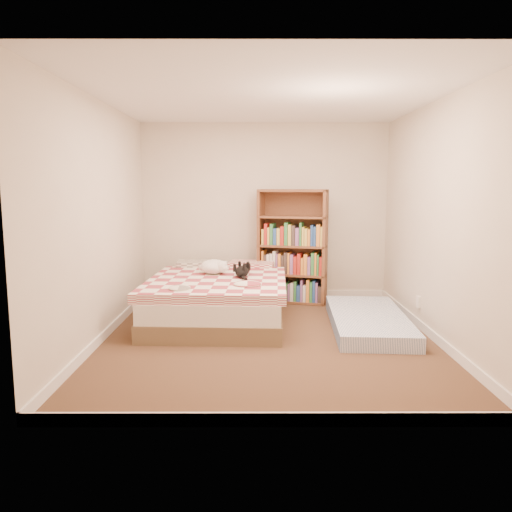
{
  "coord_description": "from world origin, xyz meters",
  "views": [
    {
      "loc": [
        -0.14,
        -5.18,
        1.62
      ],
      "look_at": [
        -0.13,
        0.3,
        0.85
      ],
      "focal_mm": 35.0,
      "sensor_mm": 36.0,
      "label": 1
    }
  ],
  "objects_px": {
    "floor_mattress": "(368,321)",
    "black_cat": "(242,271)",
    "white_dog": "(214,267)",
    "bed": "(219,297)",
    "bookshelf": "(292,261)"
  },
  "relations": [
    {
      "from": "floor_mattress",
      "to": "black_cat",
      "type": "height_order",
      "value": "black_cat"
    },
    {
      "from": "floor_mattress",
      "to": "white_dog",
      "type": "relative_size",
      "value": 4.63
    },
    {
      "from": "bed",
      "to": "bookshelf",
      "type": "distance_m",
      "value": 1.33
    },
    {
      "from": "bookshelf",
      "to": "white_dog",
      "type": "distance_m",
      "value": 1.26
    },
    {
      "from": "bed",
      "to": "bookshelf",
      "type": "xyz_separation_m",
      "value": [
        0.96,
        0.87,
        0.31
      ]
    },
    {
      "from": "bed",
      "to": "bookshelf",
      "type": "bearing_deg",
      "value": 44.7
    },
    {
      "from": "bookshelf",
      "to": "bed",
      "type": "bearing_deg",
      "value": -122.62
    },
    {
      "from": "bookshelf",
      "to": "black_cat",
      "type": "distance_m",
      "value": 1.12
    },
    {
      "from": "floor_mattress",
      "to": "black_cat",
      "type": "bearing_deg",
      "value": 167.67
    },
    {
      "from": "bed",
      "to": "black_cat",
      "type": "bearing_deg",
      "value": -1.7
    },
    {
      "from": "floor_mattress",
      "to": "bookshelf",
      "type": "bearing_deg",
      "value": 124.56
    },
    {
      "from": "bed",
      "to": "bookshelf",
      "type": "relative_size",
      "value": 1.44
    },
    {
      "from": "bed",
      "to": "white_dog",
      "type": "xyz_separation_m",
      "value": [
        -0.07,
        0.14,
        0.35
      ]
    },
    {
      "from": "bed",
      "to": "black_cat",
      "type": "height_order",
      "value": "black_cat"
    },
    {
      "from": "bookshelf",
      "to": "floor_mattress",
      "type": "height_order",
      "value": "bookshelf"
    }
  ]
}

